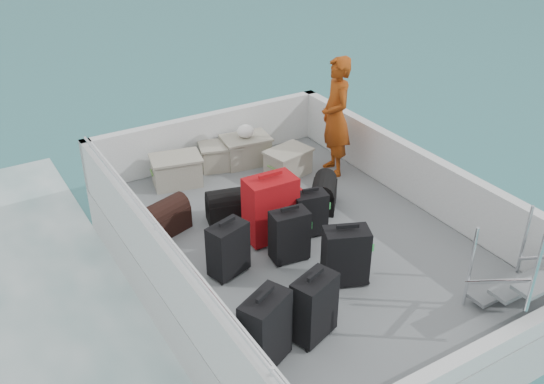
{
  "coord_description": "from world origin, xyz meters",
  "views": [
    {
      "loc": [
        -3.31,
        -4.83,
        4.53
      ],
      "look_at": [
        -0.08,
        0.54,
        1.0
      ],
      "focal_mm": 40.0,
      "sensor_mm": 36.0,
      "label": 1
    }
  ],
  "objects_px": {
    "passenger": "(336,117)",
    "suitcase_0": "(265,332)",
    "crate_2": "(246,151)",
    "suitcase_5": "(270,209)",
    "crate_1": "(221,157)",
    "suitcase_4": "(289,236)",
    "suitcase_3": "(314,308)",
    "suitcase_6": "(345,257)",
    "crate_0": "(177,172)",
    "crate_3": "(288,163)",
    "suitcase_8": "(273,206)",
    "suitcase_7": "(310,214)",
    "suitcase_2": "(228,250)"
  },
  "relations": [
    {
      "from": "passenger",
      "to": "suitcase_0",
      "type": "bearing_deg",
      "value": -27.32
    },
    {
      "from": "suitcase_0",
      "to": "crate_2",
      "type": "distance_m",
      "value": 3.92
    },
    {
      "from": "suitcase_5",
      "to": "crate_1",
      "type": "relative_size",
      "value": 1.43
    },
    {
      "from": "suitcase_4",
      "to": "suitcase_5",
      "type": "xyz_separation_m",
      "value": [
        0.04,
        0.46,
        0.09
      ]
    },
    {
      "from": "passenger",
      "to": "suitcase_3",
      "type": "bearing_deg",
      "value": -21.47
    },
    {
      "from": "crate_1",
      "to": "suitcase_4",
      "type": "bearing_deg",
      "value": -98.66
    },
    {
      "from": "suitcase_0",
      "to": "suitcase_6",
      "type": "height_order",
      "value": "suitcase_0"
    },
    {
      "from": "suitcase_0",
      "to": "crate_0",
      "type": "distance_m",
      "value": 3.5
    },
    {
      "from": "suitcase_6",
      "to": "crate_3",
      "type": "relative_size",
      "value": 1.12
    },
    {
      "from": "suitcase_3",
      "to": "suitcase_8",
      "type": "bearing_deg",
      "value": 49.43
    },
    {
      "from": "crate_2",
      "to": "suitcase_3",
      "type": "bearing_deg",
      "value": -109.17
    },
    {
      "from": "suitcase_6",
      "to": "crate_1",
      "type": "height_order",
      "value": "suitcase_6"
    },
    {
      "from": "suitcase_6",
      "to": "suitcase_8",
      "type": "height_order",
      "value": "suitcase_6"
    },
    {
      "from": "suitcase_4",
      "to": "crate_2",
      "type": "height_order",
      "value": "suitcase_4"
    },
    {
      "from": "suitcase_7",
      "to": "suitcase_2",
      "type": "bearing_deg",
      "value": -159.48
    },
    {
      "from": "suitcase_5",
      "to": "crate_3",
      "type": "xyz_separation_m",
      "value": [
        1.03,
        1.24,
        -0.22
      ]
    },
    {
      "from": "crate_1",
      "to": "crate_2",
      "type": "distance_m",
      "value": 0.38
    },
    {
      "from": "crate_2",
      "to": "passenger",
      "type": "height_order",
      "value": "passenger"
    },
    {
      "from": "suitcase_3",
      "to": "suitcase_7",
      "type": "height_order",
      "value": "suitcase_3"
    },
    {
      "from": "suitcase_3",
      "to": "suitcase_6",
      "type": "distance_m",
      "value": 0.89
    },
    {
      "from": "suitcase_4",
      "to": "crate_3",
      "type": "relative_size",
      "value": 1.06
    },
    {
      "from": "suitcase_0",
      "to": "crate_0",
      "type": "xyz_separation_m",
      "value": [
        0.64,
        3.43,
        -0.17
      ]
    },
    {
      "from": "suitcase_7",
      "to": "passenger",
      "type": "xyz_separation_m",
      "value": [
        1.18,
        1.15,
        0.55
      ]
    },
    {
      "from": "suitcase_8",
      "to": "suitcase_3",
      "type": "bearing_deg",
      "value": 162.53
    },
    {
      "from": "suitcase_3",
      "to": "crate_1",
      "type": "height_order",
      "value": "suitcase_3"
    },
    {
      "from": "suitcase_2",
      "to": "crate_1",
      "type": "distance_m",
      "value": 2.49
    },
    {
      "from": "suitcase_4",
      "to": "crate_1",
      "type": "bearing_deg",
      "value": 88.08
    },
    {
      "from": "crate_0",
      "to": "crate_2",
      "type": "relative_size",
      "value": 0.99
    },
    {
      "from": "suitcase_4",
      "to": "suitcase_8",
      "type": "height_order",
      "value": "suitcase_4"
    },
    {
      "from": "suitcase_0",
      "to": "suitcase_8",
      "type": "xyz_separation_m",
      "value": [
        1.31,
        2.05,
        -0.2
      ]
    },
    {
      "from": "suitcase_5",
      "to": "crate_3",
      "type": "distance_m",
      "value": 1.62
    },
    {
      "from": "suitcase_8",
      "to": "crate_0",
      "type": "bearing_deg",
      "value": 29.37
    },
    {
      "from": "suitcase_7",
      "to": "suitcase_8",
      "type": "xyz_separation_m",
      "value": [
        -0.16,
        0.56,
        -0.12
      ]
    },
    {
      "from": "crate_2",
      "to": "suitcase_0",
      "type": "bearing_deg",
      "value": -116.42
    },
    {
      "from": "suitcase_3",
      "to": "crate_1",
      "type": "distance_m",
      "value": 3.6
    },
    {
      "from": "crate_1",
      "to": "crate_0",
      "type": "bearing_deg",
      "value": -169.33
    },
    {
      "from": "suitcase_5",
      "to": "crate_0",
      "type": "distance_m",
      "value": 1.83
    },
    {
      "from": "suitcase_6",
      "to": "crate_2",
      "type": "distance_m",
      "value": 2.98
    },
    {
      "from": "suitcase_3",
      "to": "suitcase_5",
      "type": "height_order",
      "value": "suitcase_5"
    },
    {
      "from": "crate_0",
      "to": "passenger",
      "type": "distance_m",
      "value": 2.25
    },
    {
      "from": "suitcase_5",
      "to": "crate_1",
      "type": "height_order",
      "value": "suitcase_5"
    },
    {
      "from": "passenger",
      "to": "suitcase_6",
      "type": "bearing_deg",
      "value": -15.67
    },
    {
      "from": "suitcase_7",
      "to": "crate_3",
      "type": "bearing_deg",
      "value": 78.27
    },
    {
      "from": "passenger",
      "to": "crate_1",
      "type": "bearing_deg",
      "value": -107.85
    },
    {
      "from": "suitcase_4",
      "to": "passenger",
      "type": "height_order",
      "value": "passenger"
    },
    {
      "from": "suitcase_2",
      "to": "crate_3",
      "type": "xyz_separation_m",
      "value": [
        1.75,
        1.59,
        -0.13
      ]
    },
    {
      "from": "suitcase_4",
      "to": "suitcase_5",
      "type": "bearing_deg",
      "value": 92.22
    },
    {
      "from": "suitcase_2",
      "to": "suitcase_4",
      "type": "distance_m",
      "value": 0.69
    },
    {
      "from": "suitcase_4",
      "to": "suitcase_8",
      "type": "relative_size",
      "value": 0.77
    },
    {
      "from": "suitcase_0",
      "to": "suitcase_4",
      "type": "height_order",
      "value": "suitcase_0"
    }
  ]
}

